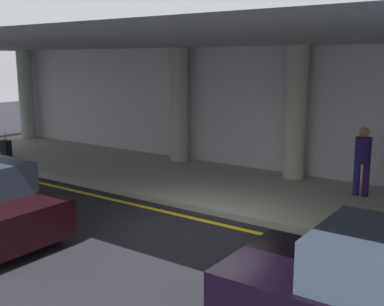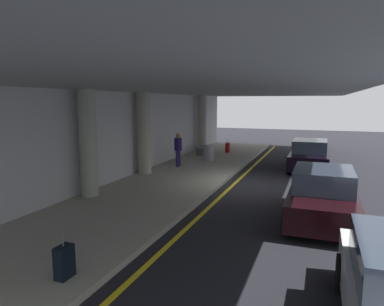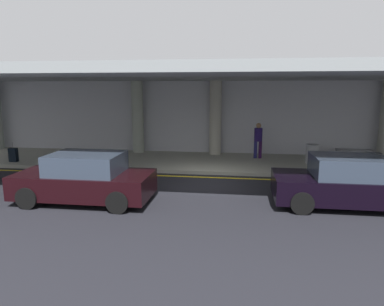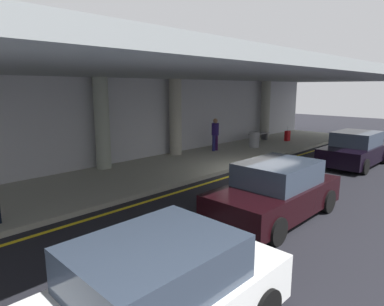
# 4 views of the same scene
# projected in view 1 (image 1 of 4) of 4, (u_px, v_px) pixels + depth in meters

# --- Properties ---
(ground_plane) EXTENTS (60.00, 60.00, 0.00)m
(ground_plane) POSITION_uv_depth(u_px,v_px,m) (196.00, 231.00, 9.62)
(ground_plane) COLOR black
(sidewalk) EXTENTS (26.00, 4.20, 0.15)m
(sidewalk) POSITION_uv_depth(u_px,v_px,m) (266.00, 193.00, 12.09)
(sidewalk) COLOR #9B9B8B
(sidewalk) RESTS_ON ground
(lane_stripe_yellow) EXTENTS (26.00, 0.14, 0.01)m
(lane_stripe_yellow) POSITION_uv_depth(u_px,v_px,m) (213.00, 223.00, 10.11)
(lane_stripe_yellow) COLOR yellow
(lane_stripe_yellow) RESTS_ON ground
(support_column_far_left) EXTENTS (0.60, 0.60, 3.65)m
(support_column_far_left) POSITION_uv_depth(u_px,v_px,m) (26.00, 95.00, 19.87)
(support_column_far_left) COLOR #949C93
(support_column_far_left) RESTS_ON sidewalk
(support_column_left_mid) EXTENTS (0.60, 0.60, 3.65)m
(support_column_left_mid) POSITION_uv_depth(u_px,v_px,m) (179.00, 105.00, 15.33)
(support_column_left_mid) COLOR #949A8B
(support_column_left_mid) RESTS_ON sidewalk
(support_column_center) EXTENTS (0.60, 0.60, 3.65)m
(support_column_center) POSITION_uv_depth(u_px,v_px,m) (295.00, 113.00, 13.06)
(support_column_center) COLOR #A09C8D
(support_column_center) RESTS_ON sidewalk
(ceiling_overhang) EXTENTS (28.00, 13.20, 0.30)m
(ceiling_overhang) POSITION_uv_depth(u_px,v_px,m) (261.00, 36.00, 10.95)
(ceiling_overhang) COLOR gray
(ceiling_overhang) RESTS_ON support_column_far_left
(terminal_back_wall) EXTENTS (26.00, 0.30, 3.80)m
(terminal_back_wall) POSITION_uv_depth(u_px,v_px,m) (304.00, 114.00, 13.54)
(terminal_back_wall) COLOR #B0B1B7
(terminal_back_wall) RESTS_ON ground
(traveler_with_luggage) EXTENTS (0.38, 0.38, 1.68)m
(traveler_with_luggage) POSITION_uv_depth(u_px,v_px,m) (363.00, 157.00, 11.43)
(traveler_with_luggage) COLOR #1A1951
(traveler_with_luggage) RESTS_ON sidewalk
(suitcase_upright_secondary) EXTENTS (0.36, 0.22, 0.90)m
(suitcase_upright_secondary) POSITION_uv_depth(u_px,v_px,m) (6.00, 149.00, 15.93)
(suitcase_upright_secondary) COLOR black
(suitcase_upright_secondary) RESTS_ON sidewalk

